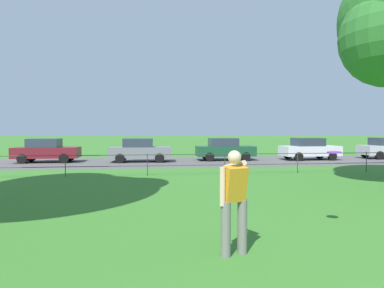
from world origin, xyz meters
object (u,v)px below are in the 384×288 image
(person_thrower, at_px, (234,199))
(frisbee, at_px, (334,152))
(car_white_center, at_px, (309,149))
(car_grey_far_right, at_px, (140,150))
(car_maroon_left, at_px, (46,150))
(car_dark_green_right, at_px, (225,149))

(person_thrower, xyz_separation_m, frisbee, (2.33, 1.02, 0.67))
(person_thrower, xyz_separation_m, car_white_center, (9.77, 16.72, -0.15))
(frisbee, height_order, car_grey_far_right, frisbee)
(frisbee, distance_m, car_white_center, 17.39)
(car_maroon_left, height_order, car_white_center, same)
(car_maroon_left, height_order, car_grey_far_right, same)
(car_maroon_left, height_order, car_dark_green_right, same)
(car_white_center, bearing_deg, frisbee, -115.33)
(person_thrower, bearing_deg, frisbee, 23.62)
(frisbee, bearing_deg, car_dark_green_right, 84.85)
(frisbee, height_order, car_white_center, frisbee)
(frisbee, relative_size, car_grey_far_right, 0.09)
(person_thrower, relative_size, frisbee, 4.55)
(frisbee, distance_m, car_maroon_left, 19.14)
(car_maroon_left, distance_m, car_dark_green_right, 11.82)
(person_thrower, height_order, car_white_center, person_thrower)
(car_grey_far_right, height_order, car_white_center, same)
(person_thrower, distance_m, car_grey_far_right, 16.81)
(car_maroon_left, xyz_separation_m, car_dark_green_right, (11.82, 0.07, 0.00))
(person_thrower, distance_m, car_dark_green_right, 17.57)
(person_thrower, relative_size, car_grey_far_right, 0.42)
(frisbee, xyz_separation_m, car_grey_far_right, (-4.36, 15.66, -0.82))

